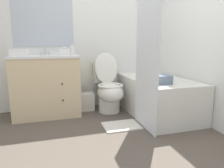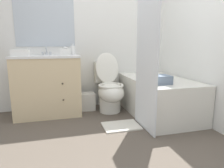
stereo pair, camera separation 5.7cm
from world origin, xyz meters
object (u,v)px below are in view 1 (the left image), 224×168
object	(u,v)px
sink_faucet	(45,52)
bath_towel_folded	(158,79)
toilet	(109,90)
tissue_box	(64,52)
hand_towel_folded	(19,53)
wastebasket	(87,102)
soap_dispenser	(72,50)
bathtub	(157,96)
vanity_cabinet	(47,85)
bath_mat	(121,126)

from	to	relation	value
sink_faucet	bath_towel_folded	bearing A→B (deg)	-35.40
toilet	tissue_box	bearing A→B (deg)	167.63
sink_faucet	hand_towel_folded	size ratio (longest dim) A/B	0.65
tissue_box	sink_faucet	bearing A→B (deg)	153.30
wastebasket	hand_towel_folded	size ratio (longest dim) A/B	1.24
tissue_box	soap_dispenser	size ratio (longest dim) A/B	0.93
bathtub	wastebasket	distance (m)	1.08
toilet	hand_towel_folded	bearing A→B (deg)	-178.98
sink_faucet	hand_towel_folded	world-z (taller)	sink_faucet
vanity_cabinet	bath_towel_folded	bearing A→B (deg)	-30.06
vanity_cabinet	wastebasket	distance (m)	0.66
tissue_box	bathtub	bearing A→B (deg)	-19.38
bath_mat	bath_towel_folded	bearing A→B (deg)	-6.66
tissue_box	bath_towel_folded	bearing A→B (deg)	-37.33
bathtub	vanity_cabinet	bearing A→B (deg)	165.24
vanity_cabinet	tissue_box	distance (m)	0.55
wastebasket	bath_mat	xyz separation A→B (m)	(0.31, -0.78, -0.13)
soap_dispenser	tissue_box	bearing A→B (deg)	-173.50
toilet	tissue_box	size ratio (longest dim) A/B	6.03
toilet	bath_towel_folded	world-z (taller)	toilet
toilet	bathtub	size ratio (longest dim) A/B	0.66
vanity_cabinet	bathtub	world-z (taller)	vanity_cabinet
wastebasket	toilet	bearing A→B (deg)	-24.90
vanity_cabinet	wastebasket	bearing A→B (deg)	5.14
sink_faucet	bathtub	xyz separation A→B (m)	(1.55, -0.59, -0.63)
hand_towel_folded	bath_towel_folded	bearing A→B (deg)	-21.74
bathtub	wastebasket	world-z (taller)	bathtub
toilet	wastebasket	world-z (taller)	toilet
bathtub	soap_dispenser	bearing A→B (deg)	158.44
vanity_cabinet	hand_towel_folded	bearing A→B (deg)	-159.32
soap_dispenser	hand_towel_folded	size ratio (longest dim) A/B	0.73
tissue_box	wastebasket	bearing A→B (deg)	1.89
bathtub	bath_towel_folded	distance (m)	0.53
wastebasket	soap_dispenser	size ratio (longest dim) A/B	1.70
wastebasket	vanity_cabinet	bearing A→B (deg)	-174.86
vanity_cabinet	tissue_box	xyz separation A→B (m)	(0.27, 0.04, 0.47)
wastebasket	tissue_box	xyz separation A→B (m)	(-0.31, -0.01, 0.78)
vanity_cabinet	toilet	xyz separation A→B (m)	(0.90, -0.10, -0.10)
soap_dispenser	sink_faucet	bearing A→B (deg)	161.97
hand_towel_folded	bath_mat	world-z (taller)	hand_towel_folded
bathtub	hand_towel_folded	world-z (taller)	hand_towel_folded
vanity_cabinet	bath_towel_folded	distance (m)	1.56
bath_mat	sink_faucet	bearing A→B (deg)	134.54
bath_towel_folded	bathtub	bearing A→B (deg)	61.34
sink_faucet	wastebasket	distance (m)	0.97
vanity_cabinet	soap_dispenser	distance (m)	0.63
sink_faucet	bathtub	bearing A→B (deg)	-20.71
soap_dispenser	bath_towel_folded	size ratio (longest dim) A/B	0.53
toilet	bath_towel_folded	size ratio (longest dim) A/B	2.99
hand_towel_folded	bath_mat	xyz separation A→B (m)	(1.20, -0.61, -0.90)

